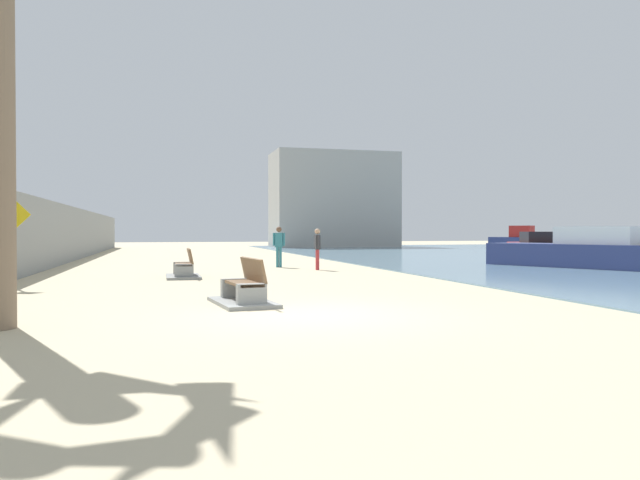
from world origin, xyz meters
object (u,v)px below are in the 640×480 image
object	(u,v)px
boat_far_right	(579,252)
pedestrian_sign	(14,233)
person_walking	(279,243)
bench_far	(184,271)
boat_far_left	(533,246)
boat_nearest	(516,240)
person_standing	(317,246)
bench_near	(244,293)

from	to	relation	value
boat_far_right	pedestrian_sign	size ratio (longest dim) A/B	3.10
person_walking	boat_far_right	bearing A→B (deg)	-16.59
boat_far_right	bench_far	bearing A→B (deg)	-175.63
boat_far_left	pedestrian_sign	size ratio (longest dim) A/B	2.62
boat_nearest	boat_far_right	xyz separation A→B (m)	(-14.54, -27.05, -0.10)
person_walking	boat_far_right	xyz separation A→B (m)	(12.20, -3.64, -0.34)
bench_far	pedestrian_sign	xyz separation A→B (m)	(-4.58, -2.67, 1.28)
person_walking	person_standing	xyz separation A→B (m)	(1.15, -2.16, -0.06)
boat_nearest	boat_far_right	distance (m)	30.71
bench_far	boat_far_right	xyz separation A→B (m)	(16.36, 1.25, 0.45)
boat_nearest	bench_far	bearing A→B (deg)	-137.52
bench_near	person_walking	bearing A→B (deg)	75.94
bench_near	pedestrian_sign	distance (m)	7.66
bench_far	pedestrian_sign	world-z (taller)	pedestrian_sign
person_standing	boat_far_left	size ratio (longest dim) A/B	0.26
bench_far	person_standing	xyz separation A→B (m)	(5.31, 2.73, 0.73)
bench_near	bench_far	world-z (taller)	same
person_walking	boat_nearest	world-z (taller)	boat_nearest
person_standing	bench_near	bearing A→B (deg)	-112.37
boat_nearest	pedestrian_sign	size ratio (longest dim) A/B	1.93
bench_near	boat_far_right	xyz separation A→B (m)	(15.38, 9.03, 0.45)
bench_near	person_walking	size ratio (longest dim) A/B	1.27
person_walking	boat_far_left	distance (m)	21.27
boat_far_right	boat_far_left	distance (m)	14.82
boat_far_right	boat_far_left	bearing A→B (deg)	62.62
bench_far	boat_far_left	bearing A→B (deg)	31.87
boat_nearest	bench_near	bearing A→B (deg)	-129.67
bench_far	boat_far_right	size ratio (longest dim) A/B	0.28
bench_far	boat_nearest	world-z (taller)	boat_nearest
bench_near	person_walking	world-z (taller)	person_walking
bench_near	person_standing	xyz separation A→B (m)	(4.33, 10.51, 0.73)
boat_far_left	bench_near	bearing A→B (deg)	-135.00
bench_near	bench_far	distance (m)	7.84
boat_far_left	boat_far_right	bearing A→B (deg)	-117.38
person_standing	boat_far_left	xyz separation A→B (m)	(17.86, 11.68, -0.37)
person_walking	pedestrian_sign	xyz separation A→B (m)	(-8.73, -7.55, 0.48)
boat_far_right	boat_nearest	bearing A→B (deg)	61.74
boat_far_right	person_standing	bearing A→B (deg)	172.38
person_walking	boat_nearest	bearing A→B (deg)	41.20
boat_nearest	pedestrian_sign	world-z (taller)	pedestrian_sign
bench_near	boat_far_right	distance (m)	17.84
bench_near	boat_far_right	bearing A→B (deg)	30.43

